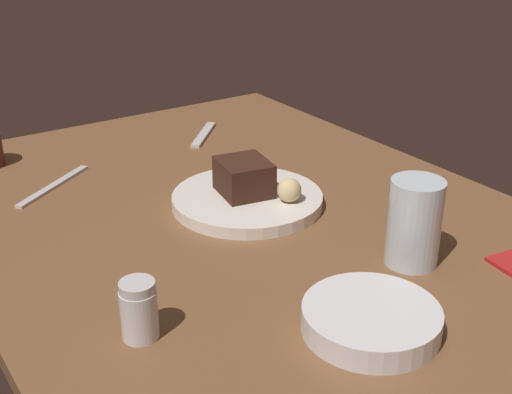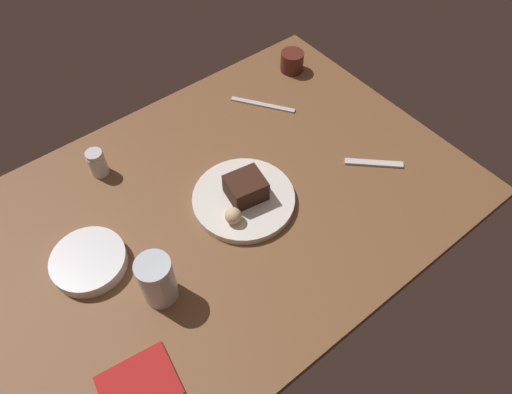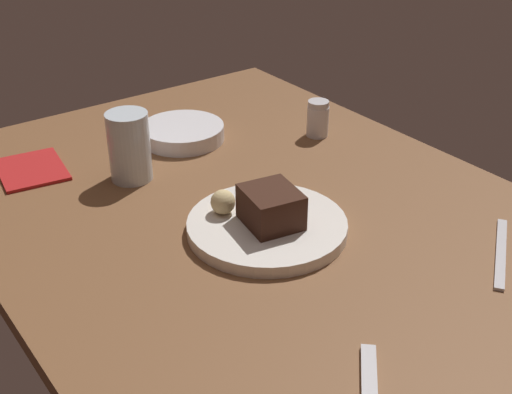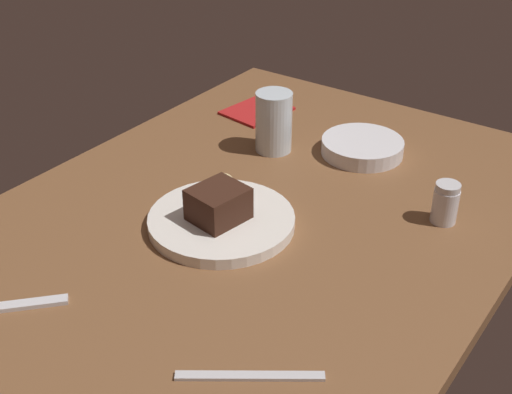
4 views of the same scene
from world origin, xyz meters
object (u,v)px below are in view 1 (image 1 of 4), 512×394
Objects in this scene: dessert_plate at (247,200)px; chocolate_cake_slice at (244,177)px; salt_shaker at (139,310)px; butter_knife at (54,186)px; side_bowl at (371,319)px; dessert_spoon at (204,135)px; water_glass at (414,223)px; bread_roll at (289,190)px.

chocolate_cake_slice is at bearing -172.82° from dessert_plate.
salt_shaker reaches higher than butter_knife.
side_bowl reaches higher than dessert_spoon.
salt_shaker is (23.09, -30.09, 2.64)cm from dessert_plate.
chocolate_cake_slice is 1.18× the size of salt_shaker.
dessert_spoon is at bearing 161.16° from chocolate_cake_slice.
water_glass reaches higher than butter_knife.
dessert_spoon is (-57.04, 41.29, -3.28)cm from salt_shaker.
bread_roll is at bearing 160.34° from side_bowl.
side_bowl is (8.78, -15.71, -4.66)cm from water_glass.
salt_shaker is 39.19cm from water_glass.
dessert_spoon is (-39.99, 7.12, -3.58)cm from bread_roll.
side_bowl is at bearing -60.80° from water_glass.
chocolate_cake_slice reaches higher than dessert_spoon.
dessert_plate is at bearing 169.26° from side_bowl.
bread_roll is (6.04, 4.09, 2.95)cm from dessert_plate.
chocolate_cake_slice is 0.46× the size of butter_knife.
dessert_plate reaches higher than dessert_spoon.
water_glass is 0.75× the size of side_bowl.
chocolate_cake_slice reaches higher than salt_shaker.
chocolate_cake_slice is 0.58× the size of dessert_spoon.
dessert_plate is 1.31× the size of butter_knife.
bread_roll is 0.32× the size of water_glass.
butter_knife is (-48.43, 5.91, -3.38)cm from salt_shaker.
dessert_plate is 1.51× the size of side_bowl.
side_bowl is (38.07, -6.97, -3.25)cm from chocolate_cake_slice.
salt_shaker is (23.91, -29.99, -1.17)cm from chocolate_cake_slice.
salt_shaker is at bearing -63.48° from bread_roll.
water_glass reaches higher than salt_shaker.
chocolate_cake_slice is 35.29cm from dessert_spoon.
bread_roll reaches higher than dessert_plate.
water_glass is at bearing 82.08° from salt_shaker.
chocolate_cake_slice is 8.08cm from bread_roll.
butter_knife is at bearing -135.53° from chocolate_cake_slice.
salt_shaker is at bearing -121.61° from side_bowl.
chocolate_cake_slice is at bearing -163.37° from water_glass.
dessert_plate is at bearing 127.51° from salt_shaker.
dessert_plate is at bearing 25.04° from dessert_spoon.
side_bowl is at bearing -10.37° from chocolate_cake_slice.
dessert_plate is 37.93cm from side_bowl.
water_glass is at bearing 16.63° from chocolate_cake_slice.
dessert_spoon is at bearing -21.37° from butter_knife.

